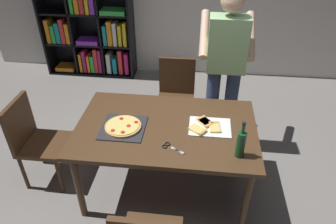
{
  "coord_description": "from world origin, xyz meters",
  "views": [
    {
      "loc": [
        0.26,
        -2.17,
        2.4
      ],
      "look_at": [
        0.0,
        0.15,
        0.8
      ],
      "focal_mm": 33.5,
      "sensor_mm": 36.0,
      "label": 1
    }
  ],
  "objects_px": {
    "chair_far_side": "(176,92)",
    "person_serving_pizza": "(225,65)",
    "dining_table": "(166,133)",
    "pepperoni_pizza_on_tray": "(123,127)",
    "bookshelf": "(90,18)",
    "chair_left_end": "(34,137)",
    "wine_bottle": "(241,144)",
    "kitchen_scissors": "(170,147)"
  },
  "relations": [
    {
      "from": "chair_left_end",
      "to": "bookshelf",
      "type": "distance_m",
      "value": 2.41
    },
    {
      "from": "chair_left_end",
      "to": "wine_bottle",
      "type": "height_order",
      "value": "wine_bottle"
    },
    {
      "from": "bookshelf",
      "to": "kitchen_scissors",
      "type": "bearing_deg",
      "value": -60.4
    },
    {
      "from": "dining_table",
      "to": "chair_left_end",
      "type": "relative_size",
      "value": 1.74
    },
    {
      "from": "bookshelf",
      "to": "person_serving_pizza",
      "type": "xyz_separation_m",
      "value": [
        1.96,
        -1.61,
        0.1
      ]
    },
    {
      "from": "chair_far_side",
      "to": "bookshelf",
      "type": "bearing_deg",
      "value": 136.04
    },
    {
      "from": "person_serving_pizza",
      "to": "pepperoni_pizza_on_tray",
      "type": "bearing_deg",
      "value": -136.57
    },
    {
      "from": "dining_table",
      "to": "chair_far_side",
      "type": "height_order",
      "value": "chair_far_side"
    },
    {
      "from": "chair_far_side",
      "to": "pepperoni_pizza_on_tray",
      "type": "xyz_separation_m",
      "value": [
        -0.37,
        -1.05,
        0.25
      ]
    },
    {
      "from": "dining_table",
      "to": "person_serving_pizza",
      "type": "bearing_deg",
      "value": 56.14
    },
    {
      "from": "chair_far_side",
      "to": "pepperoni_pizza_on_tray",
      "type": "bearing_deg",
      "value": -109.15
    },
    {
      "from": "bookshelf",
      "to": "wine_bottle",
      "type": "bearing_deg",
      "value": -52.68
    },
    {
      "from": "kitchen_scissors",
      "to": "pepperoni_pizza_on_tray",
      "type": "bearing_deg",
      "value": 154.15
    },
    {
      "from": "kitchen_scissors",
      "to": "chair_far_side",
      "type": "bearing_deg",
      "value": 92.94
    },
    {
      "from": "dining_table",
      "to": "pepperoni_pizza_on_tray",
      "type": "height_order",
      "value": "pepperoni_pizza_on_tray"
    },
    {
      "from": "chair_left_end",
      "to": "person_serving_pizza",
      "type": "relative_size",
      "value": 0.51
    },
    {
      "from": "dining_table",
      "to": "bookshelf",
      "type": "xyz_separation_m",
      "value": [
        -1.44,
        2.38,
        0.22
      ]
    },
    {
      "from": "dining_table",
      "to": "wine_bottle",
      "type": "relative_size",
      "value": 4.97
    },
    {
      "from": "person_serving_pizza",
      "to": "bookshelf",
      "type": "bearing_deg",
      "value": 140.54
    },
    {
      "from": "person_serving_pizza",
      "to": "kitchen_scissors",
      "type": "xyz_separation_m",
      "value": [
        -0.45,
        -1.04,
        -0.24
      ]
    },
    {
      "from": "dining_table",
      "to": "person_serving_pizza",
      "type": "height_order",
      "value": "person_serving_pizza"
    },
    {
      "from": "kitchen_scissors",
      "to": "dining_table",
      "type": "bearing_deg",
      "value": 103.24
    },
    {
      "from": "wine_bottle",
      "to": "kitchen_scissors",
      "type": "height_order",
      "value": "wine_bottle"
    },
    {
      "from": "chair_far_side",
      "to": "person_serving_pizza",
      "type": "height_order",
      "value": "person_serving_pizza"
    },
    {
      "from": "dining_table",
      "to": "wine_bottle",
      "type": "bearing_deg",
      "value": -26.93
    },
    {
      "from": "dining_table",
      "to": "pepperoni_pizza_on_tray",
      "type": "xyz_separation_m",
      "value": [
        -0.37,
        -0.07,
        0.09
      ]
    },
    {
      "from": "chair_far_side",
      "to": "person_serving_pizza",
      "type": "relative_size",
      "value": 0.51
    },
    {
      "from": "person_serving_pizza",
      "to": "pepperoni_pizza_on_tray",
      "type": "distance_m",
      "value": 1.23
    },
    {
      "from": "chair_left_end",
      "to": "pepperoni_pizza_on_tray",
      "type": "height_order",
      "value": "chair_left_end"
    },
    {
      "from": "person_serving_pizza",
      "to": "wine_bottle",
      "type": "xyz_separation_m",
      "value": [
        0.09,
        -1.07,
        -0.13
      ]
    },
    {
      "from": "chair_far_side",
      "to": "pepperoni_pizza_on_tray",
      "type": "relative_size",
      "value": 2.4
    },
    {
      "from": "chair_far_side",
      "to": "chair_left_end",
      "type": "bearing_deg",
      "value": -142.17
    },
    {
      "from": "dining_table",
      "to": "person_serving_pizza",
      "type": "relative_size",
      "value": 0.9
    },
    {
      "from": "dining_table",
      "to": "kitchen_scissors",
      "type": "bearing_deg",
      "value": -76.76
    },
    {
      "from": "dining_table",
      "to": "chair_left_end",
      "type": "distance_m",
      "value": 1.28
    },
    {
      "from": "chair_left_end",
      "to": "person_serving_pizza",
      "type": "bearing_deg",
      "value": 23.24
    },
    {
      "from": "chair_far_side",
      "to": "person_serving_pizza",
      "type": "bearing_deg",
      "value": -23.17
    },
    {
      "from": "wine_bottle",
      "to": "bookshelf",
      "type": "bearing_deg",
      "value": 127.32
    },
    {
      "from": "bookshelf",
      "to": "person_serving_pizza",
      "type": "relative_size",
      "value": 1.11
    },
    {
      "from": "chair_far_side",
      "to": "wine_bottle",
      "type": "bearing_deg",
      "value": -64.97
    },
    {
      "from": "bookshelf",
      "to": "dining_table",
      "type": "bearing_deg",
      "value": -58.76
    },
    {
      "from": "chair_left_end",
      "to": "wine_bottle",
      "type": "bearing_deg",
      "value": -9.3
    }
  ]
}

